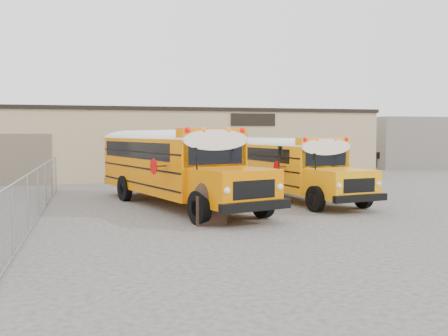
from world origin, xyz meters
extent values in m
plane|color=#413F3C|center=(0.00, 0.00, 0.00)|extent=(120.00, 120.00, 0.00)
cube|color=tan|center=(0.00, 20.00, 2.25)|extent=(30.00, 10.00, 4.50)
cube|color=black|center=(0.00, 20.00, 4.55)|extent=(30.20, 10.20, 0.25)
cube|color=black|center=(6.00, 14.98, 3.90)|extent=(3.00, 0.08, 0.80)
cube|color=#6A5C4B|center=(-8.00, 14.98, 1.50)|extent=(3.20, 0.08, 3.00)
cube|color=#6A5C4B|center=(4.00, 14.98, 1.50)|extent=(3.20, 0.08, 3.00)
cylinder|color=gray|center=(-6.00, -3.00, 0.90)|extent=(0.07, 0.07, 1.80)
cylinder|color=gray|center=(-6.00, 0.00, 0.90)|extent=(0.07, 0.07, 1.80)
cylinder|color=gray|center=(-6.00, 3.00, 0.90)|extent=(0.07, 0.07, 1.80)
cylinder|color=gray|center=(-6.00, 6.00, 0.90)|extent=(0.07, 0.07, 1.80)
cylinder|color=gray|center=(-6.00, 9.00, 0.90)|extent=(0.07, 0.07, 1.80)
cylinder|color=gray|center=(-6.00, 12.00, 0.90)|extent=(0.07, 0.07, 1.80)
cylinder|color=gray|center=(-6.00, 3.00, 1.78)|extent=(0.05, 18.00, 0.05)
cylinder|color=gray|center=(-6.00, 3.00, 0.05)|extent=(0.05, 18.00, 0.05)
cube|color=gray|center=(-6.00, 3.00, 0.90)|extent=(0.02, 18.00, 1.70)
cube|color=gray|center=(24.00, 24.00, 2.20)|extent=(10.00, 8.00, 4.40)
cube|color=orange|center=(-2.92, 11.82, 1.69)|extent=(5.04, 8.74, 2.24)
cube|color=orange|center=(-1.35, 6.70, 1.20)|extent=(3.00, 3.00, 1.26)
cube|color=black|center=(-1.71, 7.87, 2.32)|extent=(2.16, 0.72, 0.82)
cube|color=white|center=(-2.92, 11.82, 2.97)|extent=(5.06, 8.83, 0.44)
cube|color=orange|center=(-1.78, 8.11, 3.01)|extent=(2.72, 1.30, 0.39)
sphere|color=#E50705|center=(-2.81, 7.53, 3.14)|extent=(0.22, 0.22, 0.22)
sphere|color=#E50705|center=(-0.61, 8.20, 3.14)|extent=(0.22, 0.22, 0.22)
sphere|color=orange|center=(-2.21, 7.72, 3.14)|extent=(0.22, 0.22, 0.22)
sphere|color=orange|center=(-1.22, 8.02, 3.14)|extent=(0.22, 0.22, 0.22)
cube|color=black|center=(-0.98, 5.46, 0.70)|extent=(2.63, 1.01, 0.31)
cube|color=black|center=(-4.15, 15.86, 0.70)|extent=(2.63, 0.99, 0.31)
cube|color=black|center=(-2.92, 11.82, 1.61)|extent=(5.03, 8.60, 0.07)
cube|color=black|center=(-3.01, 12.14, 2.32)|extent=(4.68, 7.50, 0.68)
cylinder|color=black|center=(-2.63, 6.43, 0.57)|extent=(0.62, 1.18, 1.14)
cylinder|color=black|center=(-0.15, 7.19, 0.57)|extent=(0.62, 1.18, 1.14)
cylinder|color=black|center=(-4.64, 13.03, 0.57)|extent=(0.62, 1.18, 1.14)
cylinder|color=black|center=(-2.16, 13.79, 0.57)|extent=(0.62, 1.18, 1.14)
cylinder|color=#BF0505|center=(-3.86, 8.56, 1.83)|extent=(0.21, 0.60, 0.61)
cube|color=#FDA30B|center=(3.67, 12.19, 1.49)|extent=(3.54, 7.64, 1.98)
cube|color=#FDA30B|center=(4.42, 7.51, 1.06)|extent=(2.44, 2.44, 1.11)
cube|color=black|center=(4.25, 8.58, 2.05)|extent=(1.97, 0.37, 0.73)
cube|color=white|center=(3.67, 12.19, 2.63)|extent=(3.56, 7.72, 0.39)
cube|color=#FDA30B|center=(4.21, 8.80, 2.66)|extent=(2.42, 0.85, 0.35)
sphere|color=#E50705|center=(3.24, 8.42, 2.78)|extent=(0.19, 0.19, 0.19)
sphere|color=#E50705|center=(5.25, 8.74, 2.78)|extent=(0.19, 0.19, 0.19)
sphere|color=orange|center=(3.80, 8.50, 2.78)|extent=(0.19, 0.19, 0.19)
sphere|color=orange|center=(4.70, 8.65, 2.78)|extent=(0.19, 0.19, 0.19)
cube|color=black|center=(4.60, 6.38, 0.62)|extent=(2.37, 0.58, 0.27)
cube|color=black|center=(3.09, 15.87, 0.62)|extent=(2.37, 0.56, 0.27)
cube|color=black|center=(3.67, 12.19, 1.42)|extent=(3.56, 7.50, 0.06)
cube|color=black|center=(3.63, 12.47, 2.05)|extent=(3.39, 6.50, 0.60)
cylinder|color=black|center=(3.26, 7.43, 0.50)|extent=(0.43, 1.04, 1.01)
cylinder|color=black|center=(5.54, 7.79, 0.50)|extent=(0.43, 1.04, 1.01)
cylinder|color=black|center=(2.30, 13.46, 0.50)|extent=(0.43, 1.04, 1.01)
cylinder|color=black|center=(4.58, 13.82, 0.50)|extent=(0.43, 1.04, 1.01)
cylinder|color=#BF0505|center=(2.44, 9.44, 1.62)|extent=(0.11, 0.54, 0.54)
cube|color=black|center=(-0.33, 0.24, 0.49)|extent=(1.09, 1.00, 0.99)
sphere|color=black|center=(-0.33, 0.24, 0.94)|extent=(1.09, 1.09, 1.09)
camera|label=1|loc=(-4.09, -15.84, 3.03)|focal=40.00mm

